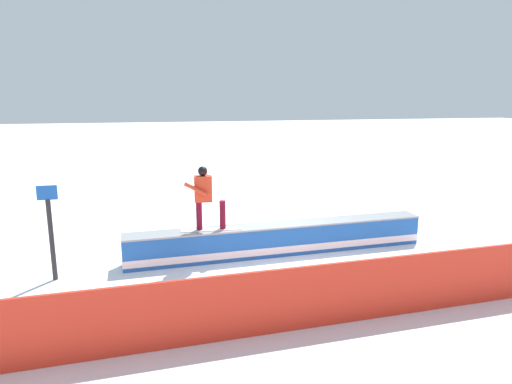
% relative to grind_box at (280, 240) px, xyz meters
% --- Properties ---
extents(ground_plane, '(120.00, 120.00, 0.00)m').
position_rel_grind_box_xyz_m(ground_plane, '(0.00, 0.00, -0.34)').
color(ground_plane, white).
extents(grind_box, '(7.56, 0.93, 0.76)m').
position_rel_grind_box_xyz_m(grind_box, '(0.00, 0.00, 0.00)').
color(grind_box, blue).
rests_on(grind_box, ground_plane).
extents(snowboarder, '(1.44, 0.42, 1.52)m').
position_rel_grind_box_xyz_m(snowboarder, '(1.84, 0.06, 1.25)').
color(snowboarder, silver).
rests_on(snowboarder, grind_box).
extents(safety_fence, '(12.48, 0.57, 1.11)m').
position_rel_grind_box_xyz_m(safety_fence, '(0.00, 3.62, 0.21)').
color(safety_fence, red).
rests_on(safety_fence, ground_plane).
extents(trail_marker, '(0.40, 0.10, 2.05)m').
position_rel_grind_box_xyz_m(trail_marker, '(5.14, 0.45, 0.75)').
color(trail_marker, '#262628').
rests_on(trail_marker, ground_plane).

